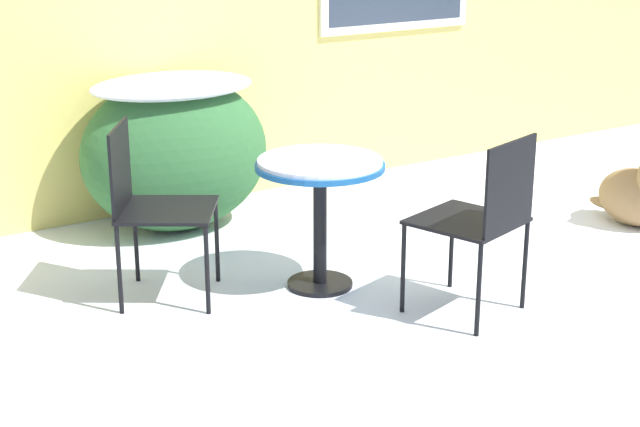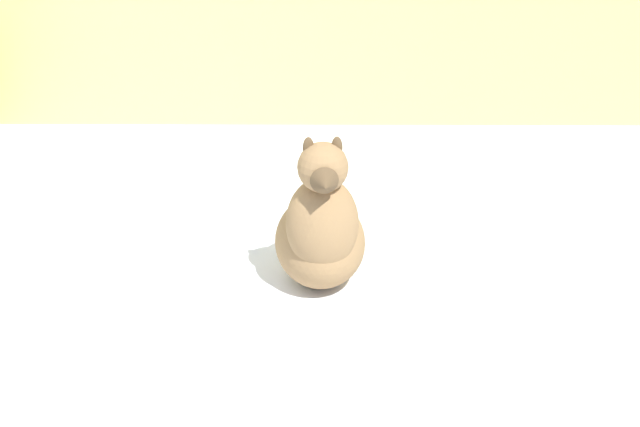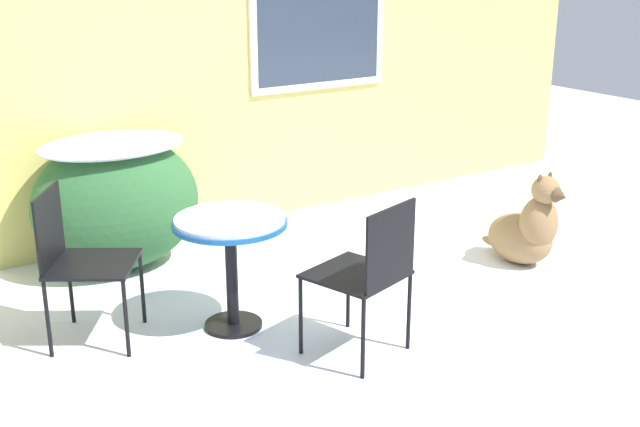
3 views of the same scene
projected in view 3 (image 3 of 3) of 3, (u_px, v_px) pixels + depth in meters
name	position (u px, v px, depth m)	size (l,w,h in m)	color
ground_plane	(372.00, 322.00, 5.04)	(16.00, 16.00, 0.00)	white
house_wall	(215.00, 30.00, 6.30)	(8.00, 0.10, 3.21)	#E5D16B
shrub_left	(116.00, 199.00, 5.73)	(1.21, 0.92, 0.98)	#2D6033
patio_table	(230.00, 238.00, 4.79)	(0.69, 0.69, 0.72)	black
patio_chair_near_table	(78.00, 256.00, 4.65)	(0.66, 0.66, 0.93)	black
patio_chair_far_side	(368.00, 270.00, 4.46)	(0.60, 0.60, 0.93)	black
dog	(527.00, 231.00, 5.88)	(0.42, 0.73, 0.73)	#937047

